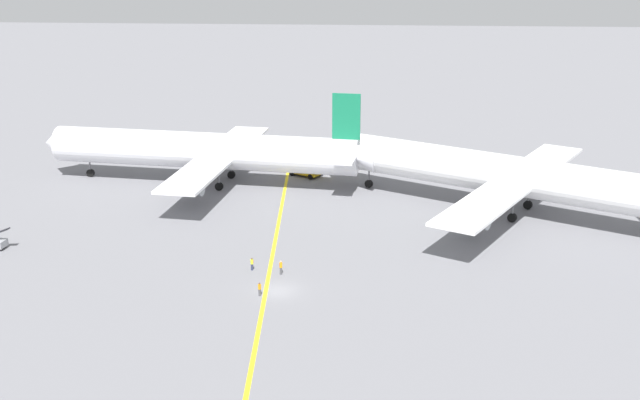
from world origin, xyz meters
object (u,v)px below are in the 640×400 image
Objects in this scene: airliner_being_pushed at (501,174)px; ground_crew_wing_walker_right at (260,289)px; airliner_at_gate_left at (206,151)px; ground_crew_marshaller_foreground at (252,264)px; pushback_tug at (305,168)px; ground_crew_ramp_agent_by_cones at (281,267)px.

ground_crew_wing_walker_right is at bearing -134.48° from airliner_being_pushed.
airliner_being_pushed is at bearing 45.52° from ground_crew_wing_walker_right.
ground_crew_marshaller_foreground is (13.00, -35.31, -4.67)m from airliner_at_gate_left.
airliner_being_pushed reaches higher than ground_crew_marshaller_foreground.
pushback_tug is 41.93m from ground_crew_ramp_agent_by_cones.
ground_crew_wing_walker_right is at bearing -105.07° from ground_crew_ramp_agent_by_cones.
airliner_at_gate_left is 1.03× the size of airliner_being_pushed.
pushback_tug is (-30.30, 16.52, -4.43)m from airliner_being_pushed.
airliner_being_pushed reaches higher than airliner_at_gate_left.
airliner_at_gate_left reaches higher than ground_crew_ramp_agent_by_cones.
airliner_at_gate_left is at bearing 109.45° from ground_crew_wing_walker_right.
airliner_being_pushed is at bearing 36.46° from ground_crew_marshaller_foreground.
airliner_being_pushed reaches higher than ground_crew_ramp_agent_by_cones.
airliner_being_pushed is 41.31m from ground_crew_marshaller_foreground.
airliner_at_gate_left is 45.30m from ground_crew_wing_walker_right.
pushback_tug is at bearing 86.23° from ground_crew_marshaller_foreground.
ground_crew_marshaller_foreground is (-2.00, 7.18, -0.01)m from ground_crew_wing_walker_right.
ground_crew_ramp_agent_by_cones is (3.66, -1.02, 0.09)m from ground_crew_marshaller_foreground.
pushback_tug is at bearing 151.40° from airliner_being_pushed.
airliner_being_pushed is at bearing 40.89° from ground_crew_ramp_agent_by_cones.
airliner_being_pushed is (45.99, -10.93, 0.22)m from airliner_at_gate_left.
pushback_tug is at bearing 91.32° from ground_crew_ramp_agent_by_cones.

